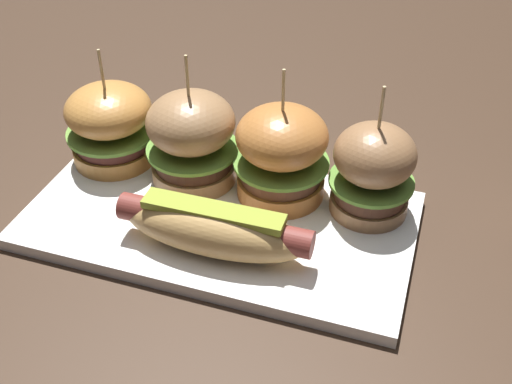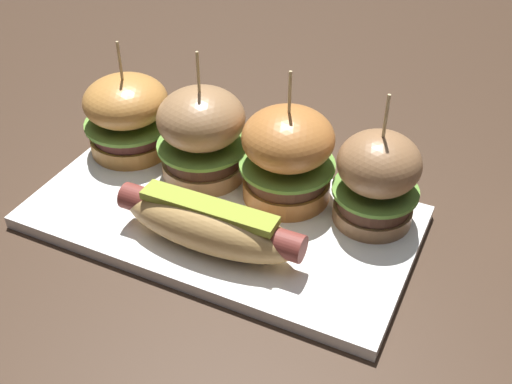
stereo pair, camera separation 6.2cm
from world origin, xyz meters
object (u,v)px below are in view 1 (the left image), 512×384
(hot_dog, at_px, (214,227))
(slider_far_right, at_px, (373,170))
(slider_far_left, at_px, (110,124))
(platter_main, at_px, (220,220))
(slider_center_right, at_px, (281,153))
(slider_center_left, at_px, (192,138))

(hot_dog, height_order, slider_far_right, slider_far_right)
(slider_far_left, bearing_deg, hot_dog, -33.24)
(platter_main, relative_size, slider_center_right, 2.70)
(hot_dog, distance_m, slider_center_left, 0.12)
(platter_main, xyz_separation_m, slider_center_left, (-0.05, 0.05, 0.06))
(slider_far_left, distance_m, slider_center_right, 0.20)
(platter_main, relative_size, slider_far_left, 2.92)
(platter_main, relative_size, slider_center_left, 2.68)
(slider_center_left, bearing_deg, slider_far_left, 175.88)
(slider_center_left, xyz_separation_m, slider_far_right, (0.19, 0.01, -0.00))
(slider_far_left, distance_m, slider_center_left, 0.10)
(hot_dog, distance_m, slider_center_right, 0.11)
(slider_far_left, distance_m, slider_far_right, 0.30)
(platter_main, distance_m, slider_far_left, 0.17)
(platter_main, bearing_deg, slider_center_right, 48.56)
(slider_center_right, bearing_deg, slider_center_left, -177.95)
(slider_center_right, height_order, slider_far_right, slider_center_right)
(hot_dog, bearing_deg, platter_main, 105.94)
(slider_center_right, bearing_deg, slider_far_left, 178.91)
(hot_dog, xyz_separation_m, slider_far_right, (0.13, 0.11, 0.02))
(slider_center_left, xyz_separation_m, slider_center_right, (0.10, 0.00, -0.00))
(platter_main, distance_m, slider_center_left, 0.09)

